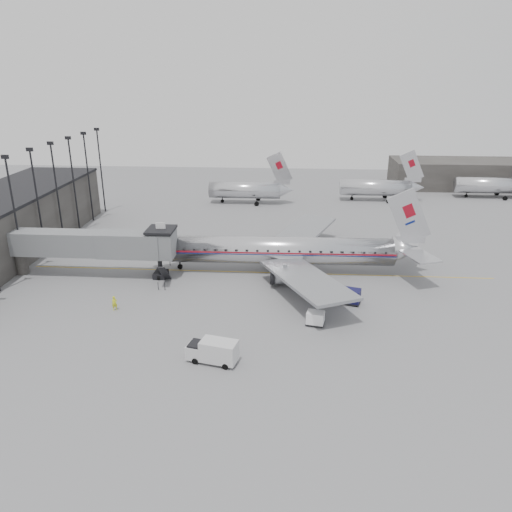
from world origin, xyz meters
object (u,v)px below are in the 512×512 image
at_px(service_van, 213,351).
at_px(airliner, 287,251).
at_px(baggage_cart_navy, 351,296).
at_px(ramp_worker, 115,303).
at_px(baggage_cart_white, 315,318).

bearing_deg(service_van, airliner, 87.29).
bearing_deg(baggage_cart_navy, airliner, 145.24).
height_order(baggage_cart_navy, ramp_worker, baggage_cart_navy).
bearing_deg(baggage_cart_white, airliner, 114.16).
relative_size(baggage_cart_navy, baggage_cart_white, 1.21).
distance_m(airliner, baggage_cart_white, 15.05).
bearing_deg(baggage_cart_navy, baggage_cart_white, -111.20).
distance_m(airliner, service_van, 23.22).
relative_size(service_van, ramp_worker, 2.99).
relative_size(airliner, ramp_worker, 21.97).
distance_m(baggage_cart_navy, ramp_worker, 26.28).
bearing_deg(airliner, baggage_cart_white, -78.77).
xyz_separation_m(airliner, baggage_cart_white, (3.14, -14.57, -2.09)).
xyz_separation_m(service_van, baggage_cart_navy, (13.72, 13.06, -0.23)).
bearing_deg(baggage_cart_white, service_van, -129.11).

